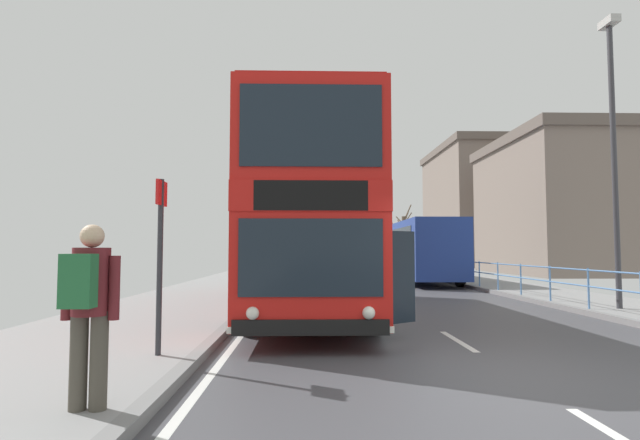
% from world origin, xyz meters
% --- Properties ---
extents(ground, '(15.80, 140.00, 0.20)m').
position_xyz_m(ground, '(-0.72, -0.00, 0.04)').
color(ground, '#46464B').
extents(double_decker_bus_main, '(3.25, 11.46, 4.50)m').
position_xyz_m(double_decker_bus_main, '(-2.65, 6.95, 2.36)').
color(double_decker_bus_main, red).
rests_on(double_decker_bus_main, ground).
extents(background_bus_far_lane, '(2.64, 10.96, 3.01)m').
position_xyz_m(background_bus_far_lane, '(2.98, 19.28, 1.65)').
color(background_bus_far_lane, navy).
rests_on(background_bus_far_lane, ground).
extents(pedestrian_railing_far_kerb, '(0.05, 31.85, 1.03)m').
position_xyz_m(pedestrian_railing_far_kerb, '(4.45, 14.10, 0.83)').
color(pedestrian_railing_far_kerb, '#598CC6').
rests_on(pedestrian_railing_far_kerb, ground).
extents(pedestrian_companion, '(0.54, 0.52, 1.73)m').
position_xyz_m(pedestrian_companion, '(-4.74, -1.59, 1.15)').
color(pedestrian_companion, '#4C473D').
rests_on(pedestrian_companion, ground).
extents(bus_stop_sign_near, '(0.08, 0.44, 2.51)m').
position_xyz_m(bus_stop_sign_near, '(-4.81, 0.87, 1.69)').
color(bus_stop_sign_near, '#2D2D33').
rests_on(bus_stop_sign_near, ground).
extents(street_lamp_far_side, '(0.28, 0.60, 7.60)m').
position_xyz_m(street_lamp_far_side, '(5.27, 6.20, 4.55)').
color(street_lamp_far_side, '#38383D').
rests_on(street_lamp_far_side, ground).
extents(bare_tree_far_00, '(2.43, 3.15, 5.72)m').
position_xyz_m(bare_tree_far_00, '(6.06, 38.05, 2.64)').
color(bare_tree_far_00, brown).
rests_on(bare_tree_far_00, ground).
extents(background_building_00, '(11.11, 14.67, 12.42)m').
position_xyz_m(background_building_00, '(16.41, 44.79, 6.24)').
color(background_building_00, slate).
rests_on(background_building_00, ground).
extents(background_building_01, '(10.10, 12.84, 9.59)m').
position_xyz_m(background_building_01, '(15.95, 27.87, 4.82)').
color(background_building_01, slate).
rests_on(background_building_01, ground).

